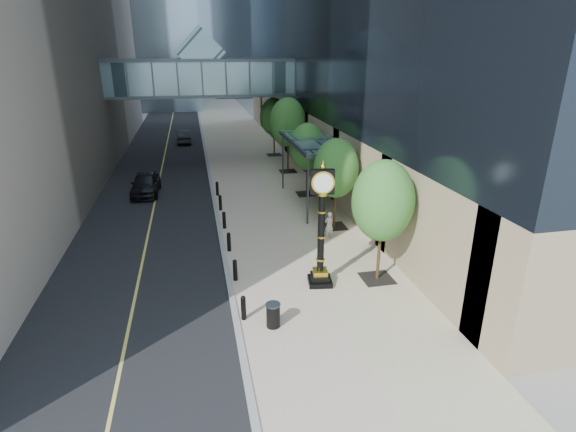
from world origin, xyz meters
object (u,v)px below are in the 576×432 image
Objects in this scene: trash_bin at (273,316)px; car_near at (146,183)px; street_clock at (321,235)px; pedestrian at (329,225)px; car_far at (184,137)px.

car_near is (-6.02, 18.23, 0.29)m from trash_bin.
pedestrian is at bearing 77.20° from street_clock.
street_clock is 17.75m from car_near.
car_far is (-7.95, 29.25, -0.11)m from pedestrian.
trash_bin is 0.20× the size of car_near.
car_far is (-3.46, 36.94, 0.19)m from trash_bin.
trash_bin is (-2.60, -2.80, -1.91)m from street_clock.
car_near is 1.11× the size of car_far.
pedestrian is 14.88m from car_near.
trash_bin is at bearing 93.80° from car_far.
car_near is (-10.51, 10.54, -0.02)m from pedestrian.
car_near is at bearing 108.26° from trash_bin.
trash_bin is 0.22× the size of car_far.
street_clock reaches higher than pedestrian.
car_near is 18.88m from car_far.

